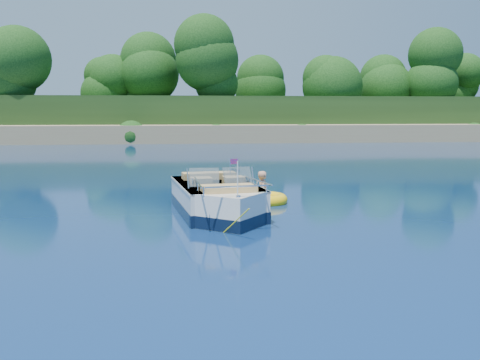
{
  "coord_description": "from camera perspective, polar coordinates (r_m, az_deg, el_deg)",
  "views": [
    {
      "loc": [
        -3.25,
        -9.79,
        2.64
      ],
      "look_at": [
        -1.67,
        4.05,
        0.85
      ],
      "focal_mm": 40.0,
      "sensor_mm": 36.0,
      "label": 1
    }
  ],
  "objects": [
    {
      "name": "ground",
      "position": [
        10.65,
        11.59,
        -7.19
      ],
      "size": [
        160.0,
        160.0,
        0.0
      ],
      "primitive_type": "plane",
      "color": "#092143",
      "rests_on": "ground"
    },
    {
      "name": "treeline",
      "position": [
        50.99,
        -2.85,
        10.59
      ],
      "size": [
        150.0,
        7.12,
        8.19
      ],
      "color": "black",
      "rests_on": "ground"
    },
    {
      "name": "motorboat",
      "position": [
        13.68,
        -2.3,
        -2.33
      ],
      "size": [
        2.37,
        5.36,
        1.79
      ],
      "rotation": [
        0.0,
        0.0,
        0.13
      ],
      "color": "silver",
      "rests_on": "ground"
    },
    {
      "name": "tow_tube",
      "position": [
        15.57,
        2.61,
        -2.1
      ],
      "size": [
        1.74,
        1.74,
        0.36
      ],
      "rotation": [
        0.0,
        0.0,
        0.35
      ],
      "color": "yellow",
      "rests_on": "ground"
    },
    {
      "name": "boy",
      "position": [
        15.67,
        2.43,
        -2.38
      ],
      "size": [
        0.35,
        0.76,
        1.48
      ],
      "primitive_type": "imported",
      "rotation": [
        0.0,
        -0.17,
        1.56
      ],
      "color": "tan",
      "rests_on": "ground"
    },
    {
      "name": "shoreline",
      "position": [
        73.65,
        -4.0,
        6.02
      ],
      "size": [
        170.0,
        59.0,
        6.0
      ],
      "color": "#9A7E59",
      "rests_on": "ground"
    }
  ]
}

